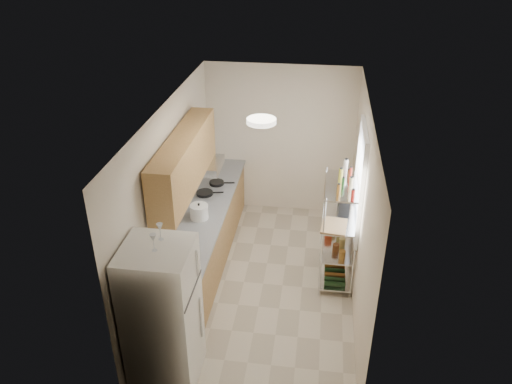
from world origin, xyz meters
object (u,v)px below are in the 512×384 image
refrigerator (163,315)px  frying_pan_large (205,193)px  espresso_machine (344,203)px  cutting_board (334,226)px  rice_cooker (199,212)px

refrigerator → frying_pan_large: 2.62m
frying_pan_large → refrigerator: bearing=-100.0°
refrigerator → espresso_machine: size_ratio=6.63×
refrigerator → cutting_board: (1.80, 1.77, 0.17)m
frying_pan_large → rice_cooker: bearing=-96.1°
refrigerator → frying_pan_large: size_ratio=6.79×
refrigerator → frying_pan_large: refrigerator is taller
rice_cooker → cutting_board: (1.86, -0.16, 0.02)m
rice_cooker → frying_pan_large: rice_cooker is taller
frying_pan_large → cutting_board: bearing=-36.6°
refrigerator → frying_pan_large: bearing=93.2°
rice_cooker → espresso_machine: 2.01m
frying_pan_large → cutting_board: size_ratio=0.60×
frying_pan_large → espresso_machine: 2.12m
refrigerator → rice_cooker: (-0.06, 1.93, 0.14)m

